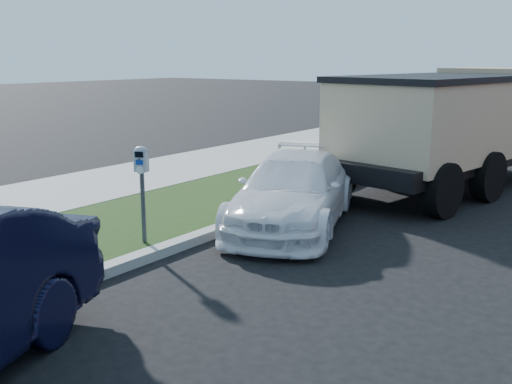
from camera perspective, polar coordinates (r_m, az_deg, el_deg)
The scene contains 5 objects.
ground at distance 7.57m, azimuth 4.17°, elevation -10.16°, with size 120.00×120.00×0.00m, color black.
streetside at distance 12.50m, azimuth -12.84°, elevation -0.88°, with size 6.12×50.00×0.15m.
parking_meter at distance 9.21m, azimuth -10.83°, elevation 1.77°, with size 0.24×0.20×1.50m.
white_wagon at distance 10.66m, azimuth 3.73°, elevation 0.17°, with size 1.76×4.33×1.26m, color white.
dump_truck at distance 14.47m, azimuth 18.65°, elevation 6.38°, with size 3.68×7.17×2.68m.
Camera 1 is at (3.66, -5.94, 2.93)m, focal length 42.00 mm.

